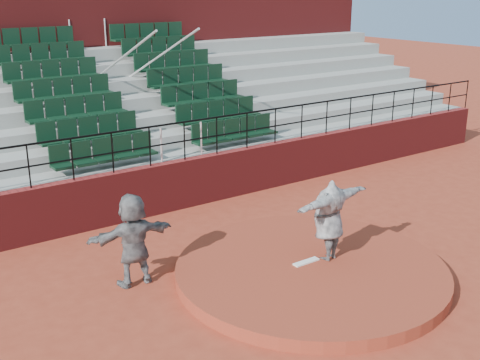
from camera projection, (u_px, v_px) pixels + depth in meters
name	position (u px, v px, depth m)	size (l,w,h in m)	color
ground	(311.00, 276.00, 12.24)	(90.00, 90.00, 0.00)	#973622
pitchers_mound	(311.00, 271.00, 12.20)	(5.50, 5.50, 0.25)	maroon
pitching_rubber	(306.00, 262.00, 12.27)	(0.60, 0.15, 0.03)	white
boundary_wall	(186.00, 183.00, 15.92)	(24.00, 0.30, 1.30)	maroon
wall_railing	(184.00, 132.00, 15.50)	(24.04, 0.05, 1.03)	black
seating_deck	(125.00, 129.00, 18.52)	(24.00, 5.97, 4.63)	gray
press_box_facade	(73.00, 48.00, 20.93)	(24.00, 3.00, 7.10)	maroon
pitcher	(329.00, 220.00, 12.21)	(2.10, 0.57, 1.71)	black
fielder	(133.00, 240.00, 11.68)	(1.74, 0.56, 1.88)	black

